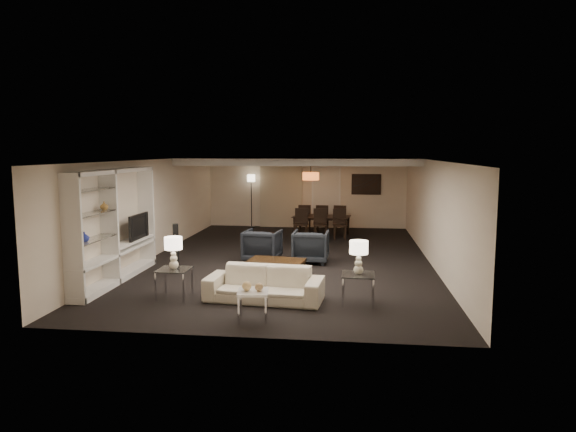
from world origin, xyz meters
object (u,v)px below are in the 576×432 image
Objects in this scene: dining_table at (321,226)px; floor_lamp at (251,201)px; vase_amber at (104,206)px; chair_nm at (320,224)px; pendant_light at (311,176)px; television at (135,226)px; floor_speaker at (176,248)px; chair_nr at (340,224)px; sofa at (264,284)px; armchair_left at (262,246)px; table_lamp_left at (174,253)px; chair_fr at (341,219)px; coffee_table at (277,269)px; vase_blue at (84,237)px; side_table_right at (358,289)px; table_lamp_right at (359,258)px; side_table_left at (174,283)px; chair_fm at (323,218)px; marble_table at (253,306)px; armchair_right at (311,247)px; chair_fl at (305,218)px; chair_nl at (301,224)px.

dining_table is 3.03m from floor_lamp.
floor_lamp is at bearing 80.53° from vase_amber.
pendant_light is at bearing 122.30° from chair_nm.
chair_nm is at bearing -39.32° from television.
floor_speaker reaches higher than chair_nr.
sofa is 2.29× the size of chair_nr.
pendant_light is 0.60× the size of armchair_left.
table_lamp_left reaches higher than chair_fr.
sofa is at bearing 106.88° from armchair_left.
vase_blue reaches higher than coffee_table.
chair_nr is at bearing 31.58° from floor_speaker.
floor_speaker is at bearing 108.01° from table_lamp_left.
table_lamp_right is (0.00, 0.00, 0.57)m from side_table_right.
chair_nr is (0.60, -0.65, 0.15)m from dining_table.
side_table_left is 8.34m from chair_fm.
floor_speaker is (-4.01, 1.87, -0.29)m from table_lamp_right.
coffee_table is 2.70m from marble_table.
armchair_left is at bearing 45.05° from vase_amber.
marble_table is 0.52× the size of chair_nr.
chair_nm is at bearing -103.47° from armchair_left.
marble_table is at bearing 88.76° from chair_fr.
floor_lamp is (-2.53, 5.52, 0.54)m from armchair_right.
pendant_light is 0.47× the size of floor_speaker.
coffee_table is at bearing -108.47° from chair_nr.
armchair_right is 0.89× the size of television.
pendant_light is 6.38m from television.
side_table_right is 0.52× the size of floor_speaker.
chair_fm is at bearing 109.98° from chair_nr.
chair_fl is at bearing 106.49° from pendant_light.
floor_speaker is 7.09m from chair_fr.
chair_nl is (-1.66, 6.70, 0.19)m from side_table_right.
vase_amber is 1.96m from floor_speaker.
coffee_table is at bearing 86.71° from chair_fm.
chair_nm is at bearing 70.74° from side_table_left.
side_table_left reaches higher than coffee_table.
vase_blue is 0.20× the size of chair_nm.
floor_speaker reaches higher than dining_table.
marble_table is (-0.60, -4.40, -0.15)m from armchair_right.
side_table_left is at bearing -94.10° from floor_speaker.
floor_speaker reaches higher than side_table_right.
chair_fl is 1.20m from chair_fr.
chair_fl and chair_fm have the same top height.
armchair_left is 4.44m from marble_table.
armchair_left is at bearing -101.28° from chair_nl.
table_lamp_left reaches higher than floor_speaker.
chair_nm is at bearing -51.05° from pendant_light.
vase_amber is at bearing 173.31° from side_table_right.
vase_amber reaches higher than table_lamp_right.
chair_fr is 3.31m from floor_lamp.
sofa is 1.78m from table_lamp_left.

